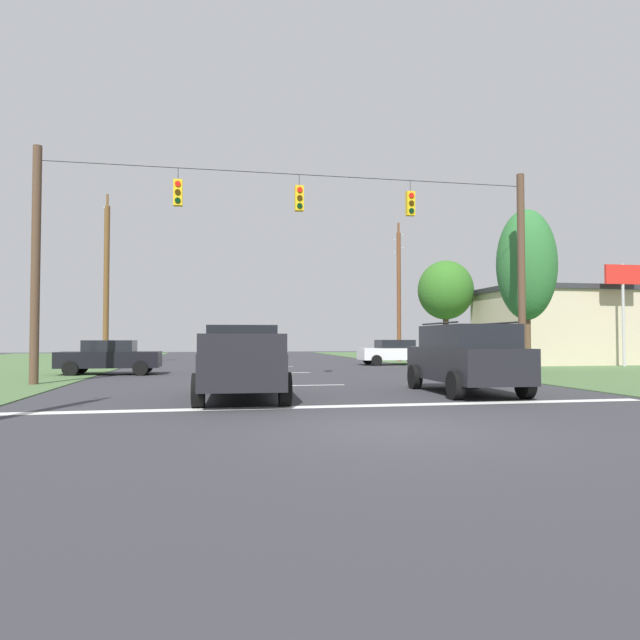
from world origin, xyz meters
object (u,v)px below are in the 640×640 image
(pickup_truck, at_px, (242,362))
(distant_car_oncoming, at_px, (110,357))
(utility_pole_near_left, at_px, (106,283))
(distant_car_crossing_white, at_px, (395,352))
(overhead_signal_span, at_px, (298,260))
(tree_roadside_right, at_px, (446,291))
(utility_pole_mid_right, at_px, (399,293))
(suv_black, at_px, (466,357))
(roadside_store, at_px, (577,326))
(tree_roadside_far_right, at_px, (526,265))

(pickup_truck, height_order, distant_car_oncoming, pickup_truck)
(utility_pole_near_left, bearing_deg, distant_car_crossing_white, -9.27)
(overhead_signal_span, xyz_separation_m, tree_roadside_right, (11.85, 13.88, 0.22))
(utility_pole_mid_right, relative_size, tree_roadside_right, 1.44)
(suv_black, height_order, tree_roadside_right, tree_roadside_right)
(suv_black, height_order, utility_pole_mid_right, utility_pole_mid_right)
(pickup_truck, relative_size, distant_car_crossing_white, 1.27)
(overhead_signal_span, xyz_separation_m, utility_pole_mid_right, (9.53, 16.54, 0.27))
(utility_pole_mid_right, xyz_separation_m, utility_pole_near_left, (-19.02, -1.82, 0.14))
(pickup_truck, relative_size, roadside_store, 0.46)
(utility_pole_near_left, distance_m, roadside_store, 29.41)
(distant_car_crossing_white, height_order, utility_pole_near_left, utility_pole_near_left)
(pickup_truck, height_order, distant_car_crossing_white, pickup_truck)
(overhead_signal_span, distance_m, pickup_truck, 7.03)
(tree_roadside_right, bearing_deg, utility_pole_mid_right, 130.97)
(utility_pole_mid_right, distance_m, utility_pole_near_left, 19.11)
(distant_car_crossing_white, bearing_deg, roadside_store, -3.18)
(tree_roadside_right, bearing_deg, suv_black, -111.79)
(distant_car_crossing_white, xyz_separation_m, tree_roadside_right, (4.16, 1.97, 3.97))
(suv_black, relative_size, tree_roadside_right, 0.72)
(distant_car_crossing_white, height_order, roadside_store, roadside_store)
(distant_car_oncoming, bearing_deg, pickup_truck, -64.32)
(distant_car_oncoming, distance_m, tree_roadside_right, 21.60)
(overhead_signal_span, bearing_deg, suv_black, -53.08)
(suv_black, distance_m, tree_roadside_right, 21.16)
(utility_pole_near_left, relative_size, tree_roadside_right, 1.54)
(suv_black, bearing_deg, pickup_truck, -178.93)
(tree_roadside_right, bearing_deg, distant_car_oncoming, -156.37)
(utility_pole_mid_right, bearing_deg, suv_black, -103.84)
(overhead_signal_span, distance_m, distant_car_oncoming, 10.03)
(overhead_signal_span, height_order, distant_car_oncoming, overhead_signal_span)
(distant_car_oncoming, bearing_deg, utility_pole_near_left, 101.40)
(pickup_truck, distance_m, distant_car_crossing_white, 20.17)
(tree_roadside_far_right, bearing_deg, distant_car_oncoming, 171.10)
(utility_pole_near_left, relative_size, roadside_store, 0.87)
(pickup_truck, distance_m, tree_roadside_right, 24.38)
(overhead_signal_span, bearing_deg, tree_roadside_right, 49.51)
(suv_black, height_order, distant_car_oncoming, suv_black)
(roadside_store, bearing_deg, tree_roadside_far_right, -134.95)
(suv_black, distance_m, roadside_store, 22.83)
(overhead_signal_span, bearing_deg, distant_car_crossing_white, 57.15)
(distant_car_crossing_white, relative_size, roadside_store, 0.36)
(distant_car_crossing_white, distance_m, utility_pole_mid_right, 6.40)
(tree_roadside_right, bearing_deg, tree_roadside_far_right, -95.00)
(distant_car_oncoming, bearing_deg, suv_black, -42.76)
(suv_black, relative_size, distant_car_crossing_white, 1.13)
(suv_black, distance_m, distant_car_oncoming, 15.96)
(tree_roadside_far_right, bearing_deg, roadside_store, 45.05)
(overhead_signal_span, height_order, tree_roadside_right, overhead_signal_span)
(distant_car_crossing_white, distance_m, tree_roadside_right, 6.07)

